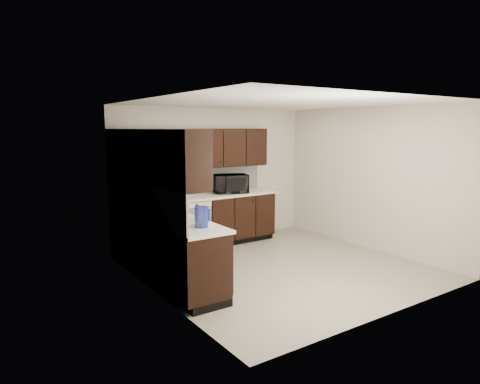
% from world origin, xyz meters
% --- Properties ---
extents(floor, '(4.00, 4.00, 0.00)m').
position_xyz_m(floor, '(0.00, 0.00, 0.00)').
color(floor, gray).
rests_on(floor, ground).
extents(ceiling, '(4.00, 4.00, 0.00)m').
position_xyz_m(ceiling, '(0.00, 0.00, 2.50)').
color(ceiling, white).
rests_on(ceiling, wall_back).
extents(wall_back, '(4.00, 0.02, 2.50)m').
position_xyz_m(wall_back, '(0.00, 2.00, 1.25)').
color(wall_back, '#BAB19E').
rests_on(wall_back, floor).
extents(wall_left, '(0.02, 4.00, 2.50)m').
position_xyz_m(wall_left, '(-2.00, 0.00, 1.25)').
color(wall_left, '#BAB19E').
rests_on(wall_left, floor).
extents(wall_right, '(0.02, 4.00, 2.50)m').
position_xyz_m(wall_right, '(2.00, 0.00, 1.25)').
color(wall_right, '#BAB19E').
rests_on(wall_right, floor).
extents(wall_front, '(4.00, 0.02, 2.50)m').
position_xyz_m(wall_front, '(0.00, -2.00, 1.25)').
color(wall_front, '#BAB19E').
rests_on(wall_front, floor).
extents(lower_cabinets, '(3.00, 2.80, 0.90)m').
position_xyz_m(lower_cabinets, '(-1.01, 1.11, 0.41)').
color(lower_cabinets, black).
rests_on(lower_cabinets, floor).
extents(countertop, '(3.03, 2.83, 0.04)m').
position_xyz_m(countertop, '(-1.01, 1.11, 0.92)').
color(countertop, beige).
rests_on(countertop, lower_cabinets).
extents(backsplash, '(3.00, 2.80, 0.48)m').
position_xyz_m(backsplash, '(-1.22, 1.32, 1.18)').
color(backsplash, silver).
rests_on(backsplash, countertop).
extents(upper_cabinets, '(3.00, 2.80, 0.70)m').
position_xyz_m(upper_cabinets, '(-1.10, 1.20, 1.77)').
color(upper_cabinets, black).
rests_on(upper_cabinets, wall_back).
extents(dishwasher, '(0.58, 0.04, 0.78)m').
position_xyz_m(dishwasher, '(-0.70, 1.41, 0.55)').
color(dishwasher, beige).
rests_on(dishwasher, lower_cabinets).
extents(sink, '(0.54, 0.82, 0.42)m').
position_xyz_m(sink, '(-1.68, -0.01, 0.88)').
color(sink, beige).
rests_on(sink, countertop).
extents(microwave, '(0.72, 0.60, 0.34)m').
position_xyz_m(microwave, '(0.17, 1.69, 1.11)').
color(microwave, black).
rests_on(microwave, countertop).
extents(soap_bottle_a, '(0.09, 0.09, 0.19)m').
position_xyz_m(soap_bottle_a, '(-1.49, -0.14, 1.04)').
color(soap_bottle_a, gray).
rests_on(soap_bottle_a, countertop).
extents(soap_bottle_b, '(0.11, 0.11, 0.27)m').
position_xyz_m(soap_bottle_b, '(-1.86, 0.65, 1.08)').
color(soap_bottle_b, gray).
rests_on(soap_bottle_b, countertop).
extents(toaster_oven, '(0.47, 0.41, 0.24)m').
position_xyz_m(toaster_oven, '(-1.43, 1.67, 1.06)').
color(toaster_oven, silver).
rests_on(toaster_oven, countertop).
extents(storage_bin, '(0.53, 0.44, 0.18)m').
position_xyz_m(storage_bin, '(-1.69, 0.41, 1.03)').
color(storage_bin, silver).
rests_on(storage_bin, countertop).
extents(blue_pitcher, '(0.22, 0.22, 0.25)m').
position_xyz_m(blue_pitcher, '(-1.62, -0.44, 1.07)').
color(blue_pitcher, navy).
rests_on(blue_pitcher, countertop).
extents(teal_tumbler, '(0.10, 0.10, 0.19)m').
position_xyz_m(teal_tumbler, '(-1.48, 1.35, 1.03)').
color(teal_tumbler, '#0D8493').
rests_on(teal_tumbler, countertop).
extents(paper_towel_roll, '(0.14, 0.14, 0.28)m').
position_xyz_m(paper_towel_roll, '(-1.60, 1.35, 1.08)').
color(paper_towel_roll, silver).
rests_on(paper_towel_roll, countertop).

